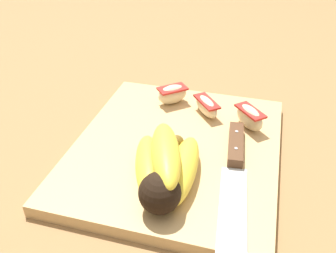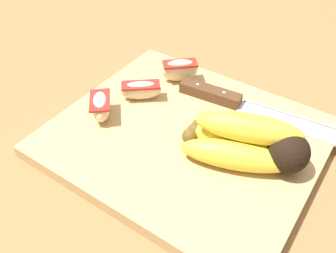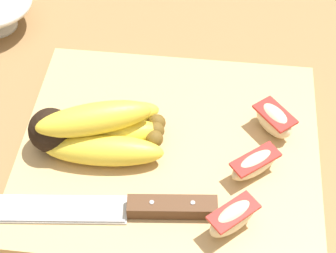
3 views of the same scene
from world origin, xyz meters
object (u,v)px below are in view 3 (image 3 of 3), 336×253
object	(u,v)px
banana_bunch	(95,131)
chefs_knife	(129,208)
apple_wedge_far	(233,218)
apple_wedge_middle	(274,120)
apple_wedge_near	(255,164)

from	to	relation	value
banana_bunch	chefs_knife	size ratio (longest dim) A/B	0.58
chefs_knife	apple_wedge_far	xyz separation A→B (m)	(-0.11, 0.01, 0.01)
chefs_knife	apple_wedge_middle	world-z (taller)	apple_wedge_middle
chefs_knife	apple_wedge_middle	size ratio (longest dim) A/B	4.61
banana_bunch	apple_wedge_far	world-z (taller)	banana_bunch
chefs_knife	apple_wedge_near	xyz separation A→B (m)	(-0.14, -0.07, 0.01)
apple_wedge_near	banana_bunch	bearing A→B (deg)	-6.15
apple_wedge_middle	banana_bunch	bearing A→B (deg)	12.53
banana_bunch	apple_wedge_far	size ratio (longest dim) A/B	2.69
apple_wedge_middle	chefs_knife	bearing A→B (deg)	40.51
chefs_knife	banana_bunch	bearing A→B (deg)	-58.61
banana_bunch	apple_wedge_near	bearing A→B (deg)	173.85
apple_wedge_middle	apple_wedge_far	world-z (taller)	apple_wedge_far
banana_bunch	apple_wedge_far	xyz separation A→B (m)	(-0.17, 0.10, -0.01)
apple_wedge_near	apple_wedge_middle	size ratio (longest dim) A/B	1.05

